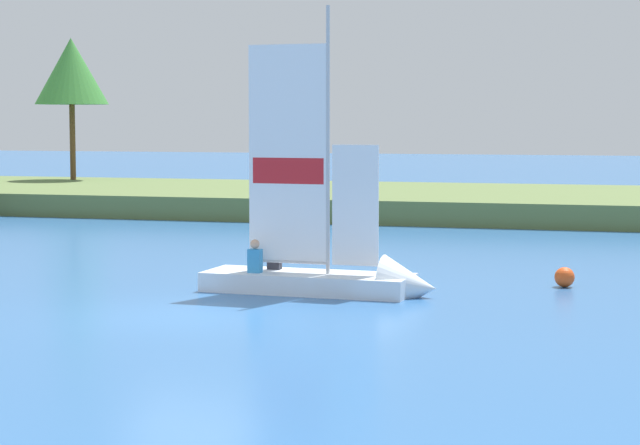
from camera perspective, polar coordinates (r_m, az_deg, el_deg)
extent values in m
plane|color=#2D609E|center=(22.38, -6.29, -4.48)|extent=(200.00, 200.00, 0.00)
cube|color=#5B703D|center=(46.58, 5.46, 1.00)|extent=(80.00, 12.20, 0.85)
cylinder|color=brown|center=(55.95, -11.81, 3.81)|extent=(0.26, 0.26, 3.47)
cone|color=#387F33|center=(55.98, -11.87, 7.14)|extent=(3.36, 3.36, 3.03)
cube|color=silver|center=(25.20, -0.58, -2.90)|extent=(4.53, 1.70, 0.41)
cone|color=silver|center=(24.56, 4.33, -3.13)|extent=(1.18, 1.38, 1.32)
cylinder|color=#B7B7BC|center=(24.82, 0.38, 3.95)|extent=(0.08, 0.08, 5.61)
cube|color=white|center=(25.12, -1.54, 3.35)|extent=(1.78, 0.12, 4.57)
cube|color=red|center=(25.14, -1.54, 2.50)|extent=(1.60, 0.12, 0.55)
cube|color=white|center=(24.70, 1.71, 0.83)|extent=(1.01, 0.08, 2.52)
cylinder|color=#B7B7BC|center=(25.30, -1.53, -1.90)|extent=(1.78, 0.15, 0.06)
cube|color=#338CCC|center=(25.22, -3.14, -1.85)|extent=(0.29, 0.21, 0.50)
sphere|color=tan|center=(25.18, -3.15, -1.04)|extent=(0.20, 0.20, 0.20)
cube|color=#26262D|center=(25.74, -2.21, -1.61)|extent=(0.29, 0.21, 0.59)
sphere|color=tan|center=(25.70, -2.21, -0.71)|extent=(0.20, 0.20, 0.20)
sphere|color=#E54C19|center=(26.50, 11.67, -2.59)|extent=(0.44, 0.44, 0.44)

